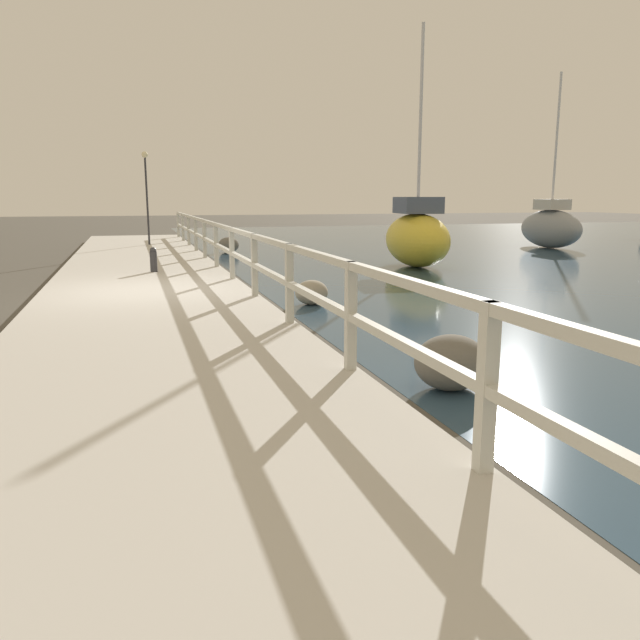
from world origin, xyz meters
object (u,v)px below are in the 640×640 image
object	(u,v)px
dock_lamp	(146,182)
sailboat_gray	(550,227)
mooring_bollard	(153,259)
sailboat_yellow	(417,237)

from	to	relation	value
dock_lamp	sailboat_gray	world-z (taller)	sailboat_gray
mooring_bollard	dock_lamp	world-z (taller)	dock_lamp
dock_lamp	sailboat_yellow	size ratio (longest dim) A/B	0.51
mooring_bollard	sailboat_yellow	world-z (taller)	sailboat_yellow
mooring_bollard	dock_lamp	xyz separation A→B (m)	(0.18, 8.86, 1.97)
sailboat_yellow	dock_lamp	bearing A→B (deg)	139.79
mooring_bollard	sailboat_gray	size ratio (longest dim) A/B	0.09
dock_lamp	sailboat_gray	size ratio (longest dim) A/B	0.50
dock_lamp	sailboat_yellow	bearing A→B (deg)	-46.16
dock_lamp	sailboat_yellow	world-z (taller)	sailboat_yellow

